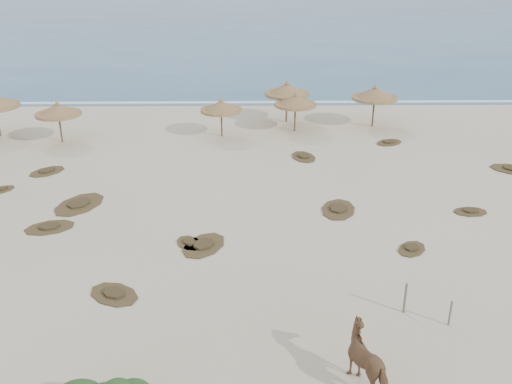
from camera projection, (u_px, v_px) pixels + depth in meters
ground at (266, 265)px, 23.25m from camera, size 160.00×160.00×0.00m
ocean at (252, 25)px, 91.99m from camera, size 200.00×100.00×0.01m
foam_line at (256, 102)px, 47.08m from camera, size 70.00×0.60×0.01m
palapa_1 at (58, 110)px, 36.84m from camera, size 3.26×3.26×2.77m
palapa_2 at (221, 107)px, 37.98m from camera, size 3.04×3.04×2.66m
palapa_3 at (287, 90)px, 41.01m from camera, size 3.67×3.67×3.05m
palapa_4 at (295, 101)px, 39.06m from camera, size 3.65×3.65×2.75m
palapa_5 at (375, 94)px, 39.97m from camera, size 3.77×3.77×3.04m
horse at (371, 360)px, 16.59m from camera, size 1.83×2.32×1.79m
fence_post_near at (405, 298)px, 20.02m from camera, size 0.11×0.11×1.18m
fence_post_far at (450, 313)px, 19.39m from camera, size 0.07×0.07×0.96m
scrub_0 at (50, 227)px, 26.23m from camera, size 2.63×2.17×0.16m
scrub_1 at (79, 204)px, 28.56m from camera, size 3.03×3.56×0.16m
scrub_2 at (190, 243)px, 24.84m from camera, size 1.66×1.85×0.16m
scrub_3 at (338, 209)px, 28.00m from camera, size 2.24×2.86×0.16m
scrub_4 at (470, 211)px, 27.78m from camera, size 1.74×1.21×0.16m
scrub_6 at (47, 171)px, 32.68m from camera, size 2.41×2.47×0.16m
scrub_7 at (304, 157)px, 34.93m from camera, size 1.85×2.40×0.16m
scrub_8 at (2, 189)px, 30.27m from camera, size 1.54×1.60×0.16m
scrub_9 at (204, 245)px, 24.67m from camera, size 2.53×2.92×0.16m
scrub_10 at (389, 142)px, 37.45m from camera, size 2.29×2.07×0.16m
scrub_11 at (114, 294)px, 21.22m from camera, size 2.51×2.33×0.16m
scrub_12 at (412, 249)px, 24.39m from camera, size 1.80×1.90×0.16m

